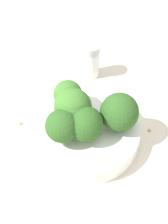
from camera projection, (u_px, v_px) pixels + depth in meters
The scene contains 10 objects.
ground_plane at pixel (84, 139), 0.60m from camera, with size 3.00×3.00×0.00m, color beige.
bowl at pixel (84, 133), 0.59m from camera, with size 0.17×0.17×0.03m, color white.
broccoli_floret_0 at pixel (62, 126), 0.53m from camera, with size 0.05×0.05×0.06m.
broccoli_floret_1 at pixel (119, 112), 0.55m from camera, with size 0.06×0.06×0.06m.
broccoli_floret_2 at pixel (68, 95), 0.58m from camera, with size 0.05×0.05×0.06m.
broccoli_floret_3 at pixel (73, 107), 0.55m from camera, with size 0.06×0.06×0.07m.
broccoli_floret_4 at pixel (86, 124), 0.54m from camera, with size 0.05×0.05×0.06m.
pepper_shaker at pixel (91, 60), 0.67m from camera, with size 0.03×0.03×0.07m.
almond_crumb_0 at pixel (149, 130), 0.61m from camera, with size 0.01×0.00×0.01m, color #AD7F4C.
almond_crumb_1 at pixel (21, 123), 0.62m from camera, with size 0.01×0.00×0.01m, color olive.
Camera 1 is at (0.13, 0.34, 0.48)m, focal length 60.00 mm.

